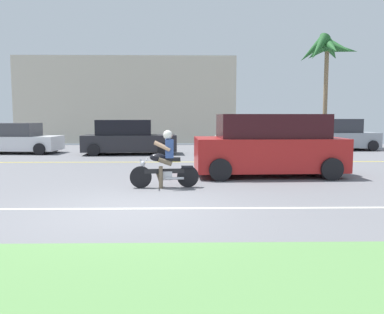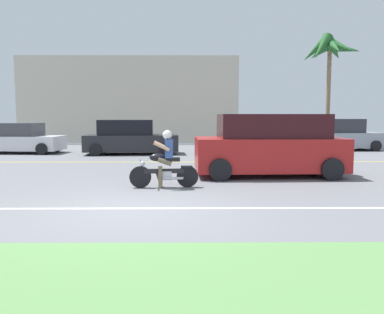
{
  "view_description": "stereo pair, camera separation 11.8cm",
  "coord_description": "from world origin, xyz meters",
  "px_view_note": "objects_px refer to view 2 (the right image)",
  "views": [
    {
      "loc": [
        0.95,
        -7.47,
        1.8
      ],
      "look_at": [
        1.16,
        3.49,
        0.67
      ],
      "focal_mm": 36.6,
      "sensor_mm": 36.0,
      "label": 1
    },
    {
      "loc": [
        1.06,
        -7.47,
        1.8
      ],
      "look_at": [
        1.16,
        3.49,
        0.67
      ],
      "focal_mm": 36.6,
      "sensor_mm": 36.0,
      "label": 2
    }
  ],
  "objects_px": {
    "parked_car_1": "(130,138)",
    "parked_car_2": "(257,138)",
    "suv_nearby": "(270,146)",
    "palm_tree_0": "(330,52)",
    "motorcyclist": "(165,163)",
    "parked_car_0": "(20,139)",
    "parked_car_3": "(343,136)"
  },
  "relations": [
    {
      "from": "parked_car_0",
      "to": "parked_car_3",
      "type": "height_order",
      "value": "parked_car_3"
    },
    {
      "from": "parked_car_3",
      "to": "palm_tree_0",
      "type": "height_order",
      "value": "palm_tree_0"
    },
    {
      "from": "parked_car_0",
      "to": "parked_car_3",
      "type": "bearing_deg",
      "value": 5.47
    },
    {
      "from": "palm_tree_0",
      "to": "motorcyclist",
      "type": "bearing_deg",
      "value": -123.17
    },
    {
      "from": "parked_car_1",
      "to": "parked_car_2",
      "type": "xyz_separation_m",
      "value": [
        6.4,
        1.4,
        -0.09
      ]
    },
    {
      "from": "motorcyclist",
      "to": "palm_tree_0",
      "type": "relative_size",
      "value": 0.26
    },
    {
      "from": "suv_nearby",
      "to": "parked_car_1",
      "type": "xyz_separation_m",
      "value": [
        -5.31,
        7.02,
        -0.15
      ]
    },
    {
      "from": "motorcyclist",
      "to": "suv_nearby",
      "type": "relative_size",
      "value": 0.38
    },
    {
      "from": "suv_nearby",
      "to": "parked_car_3",
      "type": "relative_size",
      "value": 1.25
    },
    {
      "from": "parked_car_2",
      "to": "parked_car_0",
      "type": "bearing_deg",
      "value": -176.07
    },
    {
      "from": "motorcyclist",
      "to": "parked_car_1",
      "type": "height_order",
      "value": "parked_car_1"
    },
    {
      "from": "parked_car_2",
      "to": "suv_nearby",
      "type": "bearing_deg",
      "value": -97.33
    },
    {
      "from": "motorcyclist",
      "to": "parked_car_1",
      "type": "relative_size",
      "value": 0.38
    },
    {
      "from": "suv_nearby",
      "to": "parked_car_2",
      "type": "bearing_deg",
      "value": 82.67
    },
    {
      "from": "parked_car_0",
      "to": "parked_car_1",
      "type": "height_order",
      "value": "parked_car_1"
    },
    {
      "from": "parked_car_1",
      "to": "parked_car_2",
      "type": "height_order",
      "value": "parked_car_1"
    },
    {
      "from": "suv_nearby",
      "to": "parked_car_0",
      "type": "xyz_separation_m",
      "value": [
        -10.87,
        7.6,
        -0.21
      ]
    },
    {
      "from": "suv_nearby",
      "to": "palm_tree_0",
      "type": "distance_m",
      "value": 14.03
    },
    {
      "from": "parked_car_0",
      "to": "parked_car_3",
      "type": "xyz_separation_m",
      "value": [
        16.75,
        1.61,
        0.08
      ]
    },
    {
      "from": "parked_car_1",
      "to": "parked_car_2",
      "type": "bearing_deg",
      "value": 12.39
    },
    {
      "from": "suv_nearby",
      "to": "palm_tree_0",
      "type": "height_order",
      "value": "palm_tree_0"
    },
    {
      "from": "motorcyclist",
      "to": "suv_nearby",
      "type": "xyz_separation_m",
      "value": [
        3.09,
        2.02,
        0.29
      ]
    },
    {
      "from": "motorcyclist",
      "to": "parked_car_0",
      "type": "distance_m",
      "value": 12.37
    },
    {
      "from": "parked_car_0",
      "to": "parked_car_2",
      "type": "xyz_separation_m",
      "value": [
        11.96,
        0.82,
        -0.03
      ]
    },
    {
      "from": "parked_car_0",
      "to": "parked_car_3",
      "type": "relative_size",
      "value": 1.09
    },
    {
      "from": "motorcyclist",
      "to": "parked_car_2",
      "type": "height_order",
      "value": "motorcyclist"
    },
    {
      "from": "parked_car_2",
      "to": "palm_tree_0",
      "type": "bearing_deg",
      "value": 34.82
    },
    {
      "from": "parked_car_3",
      "to": "parked_car_1",
      "type": "bearing_deg",
      "value": -168.94
    },
    {
      "from": "motorcyclist",
      "to": "parked_car_3",
      "type": "relative_size",
      "value": 0.47
    },
    {
      "from": "suv_nearby",
      "to": "parked_car_1",
      "type": "relative_size",
      "value": 1.02
    },
    {
      "from": "motorcyclist",
      "to": "suv_nearby",
      "type": "distance_m",
      "value": 3.7
    },
    {
      "from": "motorcyclist",
      "to": "palm_tree_0",
      "type": "distance_m",
      "value": 17.26
    }
  ]
}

